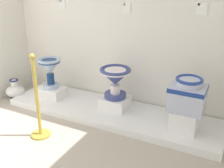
# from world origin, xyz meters

# --- Properties ---
(display_platform) EXTENTS (2.92, 0.78, 0.09)m
(display_platform) POSITION_xyz_m (1.76, 2.07, 0.04)
(display_platform) COLOR white
(display_platform) RESTS_ON ground_plane
(plinth_block_rightmost) EXTENTS (0.37, 0.28, 0.15)m
(plinth_block_rightmost) POSITION_xyz_m (0.79, 2.04, 0.16)
(plinth_block_rightmost) COLOR white
(plinth_block_rightmost) RESTS_ON display_platform
(antique_toilet_rightmost) EXTENTS (0.33, 0.33, 0.44)m
(antique_toilet_rightmost) POSITION_xyz_m (0.79, 2.04, 0.54)
(antique_toilet_rightmost) COLOR #A9BDDD
(antique_toilet_rightmost) RESTS_ON plinth_block_rightmost
(plinth_block_central_ornate) EXTENTS (0.35, 0.33, 0.16)m
(plinth_block_central_ornate) POSITION_xyz_m (1.79, 2.13, 0.17)
(plinth_block_central_ornate) COLOR white
(plinth_block_central_ornate) RESTS_ON display_platform
(antique_toilet_central_ornate) EXTENTS (0.41, 0.41, 0.41)m
(antique_toilet_central_ornate) POSITION_xyz_m (1.79, 2.13, 0.52)
(antique_toilet_central_ornate) COLOR #374282
(antique_toilet_central_ornate) RESTS_ON plinth_block_central_ornate
(plinth_block_slender_white) EXTENTS (0.30, 0.35, 0.24)m
(plinth_block_slender_white) POSITION_xyz_m (2.75, 2.02, 0.21)
(plinth_block_slender_white) COLOR white
(plinth_block_slender_white) RESTS_ON display_platform
(antique_toilet_slender_white) EXTENTS (0.40, 0.34, 0.39)m
(antique_toilet_slender_white) POSITION_xyz_m (2.75, 2.02, 0.53)
(antique_toilet_slender_white) COLOR silver
(antique_toilet_slender_white) RESTS_ON plinth_block_slender_white
(info_placard_first) EXTENTS (0.09, 0.01, 0.15)m
(info_placard_first) POSITION_xyz_m (0.77, 2.47, 1.38)
(info_placard_first) COLOR white
(info_placard_second) EXTENTS (0.11, 0.01, 0.14)m
(info_placard_second) POSITION_xyz_m (1.78, 2.47, 1.38)
(info_placard_second) COLOR white
(info_placard_third) EXTENTS (0.12, 0.01, 0.15)m
(info_placard_third) POSITION_xyz_m (2.72, 2.47, 1.42)
(info_placard_third) COLOR white
(decorative_vase_companion) EXTENTS (0.28, 0.28, 0.31)m
(decorative_vase_companion) POSITION_xyz_m (0.20, 1.89, 0.13)
(decorative_vase_companion) COLOR navy
(decorative_vase_companion) RESTS_ON ground_plane
(stanchion_post_near_left) EXTENTS (0.23, 0.23, 1.01)m
(stanchion_post_near_left) POSITION_xyz_m (1.24, 1.24, 0.33)
(stanchion_post_near_left) COLOR gold
(stanchion_post_near_left) RESTS_ON ground_plane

